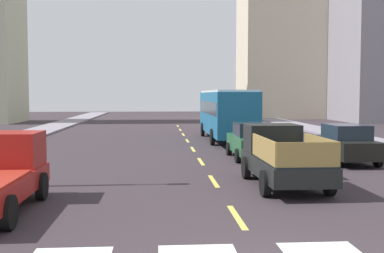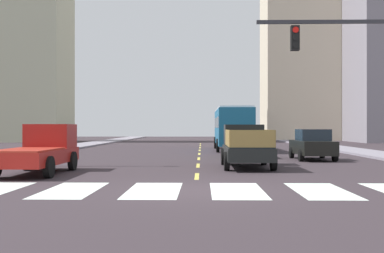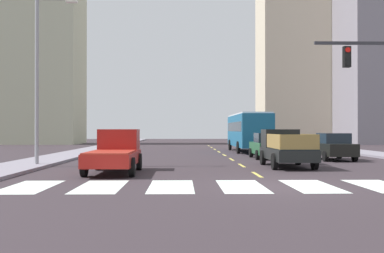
% 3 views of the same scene
% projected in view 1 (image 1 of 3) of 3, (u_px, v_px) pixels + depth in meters
% --- Properties ---
extents(lane_dash_0, '(0.16, 2.40, 0.01)m').
position_uv_depth(lane_dash_0, '(237.00, 217.00, 12.00)').
color(lane_dash_0, '#D7C24F').
rests_on(lane_dash_0, ground).
extents(lane_dash_1, '(0.16, 2.40, 0.01)m').
position_uv_depth(lane_dash_1, '(214.00, 181.00, 16.98)').
color(lane_dash_1, '#D7C24F').
rests_on(lane_dash_1, ground).
extents(lane_dash_2, '(0.16, 2.40, 0.01)m').
position_uv_depth(lane_dash_2, '(201.00, 161.00, 21.96)').
color(lane_dash_2, '#D7C24F').
rests_on(lane_dash_2, ground).
extents(lane_dash_3, '(0.16, 2.40, 0.01)m').
position_uv_depth(lane_dash_3, '(193.00, 149.00, 26.93)').
color(lane_dash_3, '#D7C24F').
rests_on(lane_dash_3, ground).
extents(lane_dash_4, '(0.16, 2.40, 0.01)m').
position_uv_depth(lane_dash_4, '(187.00, 141.00, 31.91)').
color(lane_dash_4, '#D7C24F').
rests_on(lane_dash_4, ground).
extents(lane_dash_5, '(0.16, 2.40, 0.01)m').
position_uv_depth(lane_dash_5, '(183.00, 134.00, 36.89)').
color(lane_dash_5, '#D7C24F').
rests_on(lane_dash_5, ground).
extents(lane_dash_6, '(0.16, 2.40, 0.01)m').
position_uv_depth(lane_dash_6, '(180.00, 130.00, 41.86)').
color(lane_dash_6, '#D7C24F').
rests_on(lane_dash_6, ground).
extents(lane_dash_7, '(0.16, 2.40, 0.01)m').
position_uv_depth(lane_dash_7, '(178.00, 126.00, 46.84)').
color(lane_dash_7, '#D7C24F').
rests_on(lane_dash_7, ground).
extents(pickup_stakebed, '(2.18, 5.20, 1.96)m').
position_uv_depth(pickup_stakebed, '(281.00, 157.00, 16.40)').
color(pickup_stakebed, black).
rests_on(pickup_stakebed, ground).
extents(city_bus, '(2.72, 10.80, 3.32)m').
position_uv_depth(city_bus, '(226.00, 111.00, 32.00)').
color(city_bus, '#195C85').
rests_on(city_bus, ground).
extents(sedan_near_left, '(2.02, 4.40, 1.72)m').
position_uv_depth(sedan_near_left, '(345.00, 144.00, 21.51)').
color(sedan_near_left, black).
rests_on(sedan_near_left, ground).
extents(sedan_mid, '(2.02, 4.40, 1.72)m').
position_uv_depth(sedan_mid, '(252.00, 141.00, 22.88)').
color(sedan_mid, '#215A33').
rests_on(sedan_mid, ground).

